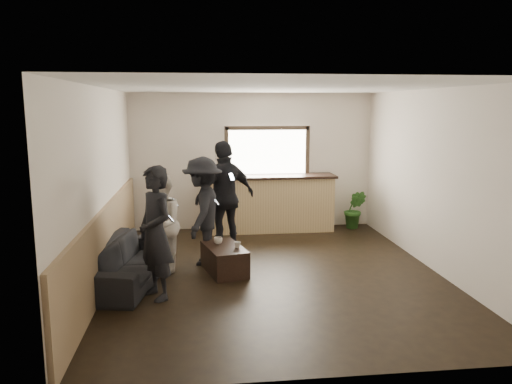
{
  "coord_description": "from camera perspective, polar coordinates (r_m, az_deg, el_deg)",
  "views": [
    {
      "loc": [
        -1.13,
        -7.23,
        2.53
      ],
      "look_at": [
        -0.23,
        0.4,
        1.21
      ],
      "focal_mm": 35.0,
      "sensor_mm": 36.0,
      "label": 1
    }
  ],
  "objects": [
    {
      "name": "person_c",
      "position": [
        8.07,
        -6.11,
        -2.15
      ],
      "size": [
        0.87,
        1.24,
        1.74
      ],
      "rotation": [
        0.0,
        0.0,
        -1.78
      ],
      "color": "black",
      "rests_on": "ground"
    },
    {
      "name": "room_shell",
      "position": [
        7.32,
        -3.55,
        1.42
      ],
      "size": [
        5.01,
        6.01,
        2.8
      ],
      "color": "silver",
      "rests_on": "ground"
    },
    {
      "name": "ground",
      "position": [
        7.75,
        2.08,
        -9.29
      ],
      "size": [
        5.0,
        6.0,
        0.01
      ],
      "primitive_type": "cube",
      "color": "black"
    },
    {
      "name": "person_d",
      "position": [
        8.65,
        -3.55,
        -0.58
      ],
      "size": [
        1.23,
        0.95,
        1.95
      ],
      "rotation": [
        0.0,
        0.0,
        -2.66
      ],
      "color": "black",
      "rests_on": "ground"
    },
    {
      "name": "coffee_table",
      "position": [
        7.76,
        -3.64,
        -7.67
      ],
      "size": [
        0.73,
        1.02,
        0.41
      ],
      "primitive_type": "cube",
      "rotation": [
        0.0,
        0.0,
        0.25
      ],
      "color": "black",
      "rests_on": "ground"
    },
    {
      "name": "sofa",
      "position": [
        7.53,
        -14.31,
        -7.68
      ],
      "size": [
        1.23,
        2.24,
        0.62
      ],
      "primitive_type": "imported",
      "rotation": [
        0.0,
        0.0,
        1.37
      ],
      "color": "black",
      "rests_on": "ground"
    },
    {
      "name": "bar_counter",
      "position": [
        10.21,
        1.46,
        -0.89
      ],
      "size": [
        2.7,
        0.68,
        2.13
      ],
      "color": "tan",
      "rests_on": "ground"
    },
    {
      "name": "cup_a",
      "position": [
        7.83,
        -4.35,
        -5.55
      ],
      "size": [
        0.18,
        0.18,
        0.11
      ],
      "primitive_type": "imported",
      "rotation": [
        0.0,
        0.0,
        5.28
      ],
      "color": "silver",
      "rests_on": "coffee_table"
    },
    {
      "name": "potted_plant",
      "position": [
        10.62,
        11.22,
        -1.96
      ],
      "size": [
        0.55,
        0.5,
        0.81
      ],
      "primitive_type": "imported",
      "rotation": [
        0.0,
        0.0,
        -0.38
      ],
      "color": "#2D6623",
      "rests_on": "ground"
    },
    {
      "name": "person_a",
      "position": [
        6.7,
        -11.41,
        -4.62
      ],
      "size": [
        0.7,
        0.77,
        1.78
      ],
      "rotation": [
        0.0,
        0.0,
        -1.02
      ],
      "color": "black",
      "rests_on": "ground"
    },
    {
      "name": "person_b",
      "position": [
        7.74,
        -10.76,
        -3.61
      ],
      "size": [
        0.64,
        0.79,
        1.52
      ],
      "rotation": [
        0.0,
        0.0,
        -1.48
      ],
      "color": "white",
      "rests_on": "ground"
    },
    {
      "name": "cup_b",
      "position": [
        7.6,
        -2.14,
        -6.05
      ],
      "size": [
        0.12,
        0.12,
        0.09
      ],
      "primitive_type": "imported",
      "rotation": [
        0.0,
        0.0,
        3.43
      ],
      "color": "silver",
      "rests_on": "coffee_table"
    }
  ]
}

